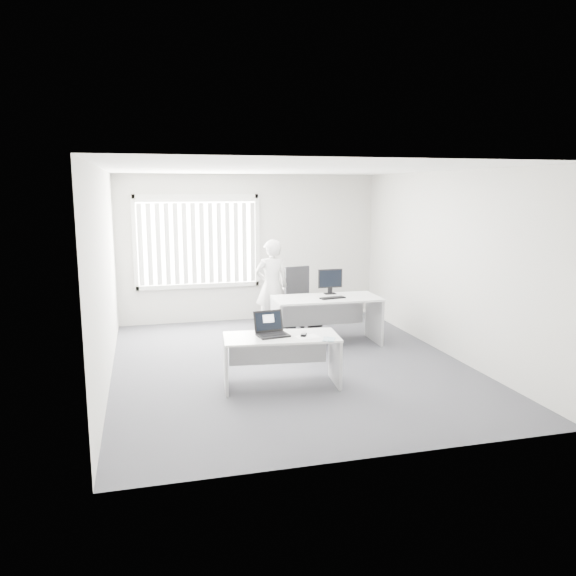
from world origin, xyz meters
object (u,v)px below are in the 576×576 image
object	(u,v)px
desk_near	(281,350)
person	(272,286)
desk_far	(326,310)
monitor	(330,282)
office_chair	(301,310)
laptop	(273,325)

from	to	relation	value
desk_near	person	size ratio (longest dim) A/B	0.92
desk_far	person	bearing A→B (deg)	126.03
person	monitor	size ratio (longest dim) A/B	3.94
desk_near	office_chair	xyz separation A→B (m)	(1.06, 2.78, -0.13)
desk_far	monitor	xyz separation A→B (m)	(0.15, 0.27, 0.43)
desk_near	desk_far	size ratio (longest dim) A/B	0.88
desk_near	laptop	size ratio (longest dim) A/B	3.91
desk_near	laptop	distance (m)	0.36
desk_far	monitor	bearing A→B (deg)	62.53
monitor	desk_near	bearing A→B (deg)	-125.16
desk_far	person	size ratio (longest dim) A/B	1.05
desk_near	office_chair	bearing A→B (deg)	75.14
laptop	monitor	world-z (taller)	monitor
office_chair	laptop	xyz separation A→B (m)	(-1.17, -2.77, 0.47)
office_chair	monitor	xyz separation A→B (m)	(0.29, -0.76, 0.64)
monitor	person	bearing A→B (deg)	137.04
office_chair	person	bearing A→B (deg)	170.74
desk_far	monitor	distance (m)	0.53
person	laptop	bearing A→B (deg)	75.06
person	desk_far	bearing A→B (deg)	122.03
desk_near	monitor	xyz separation A→B (m)	(1.35, 2.02, 0.51)
office_chair	monitor	size ratio (longest dim) A/B	2.70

